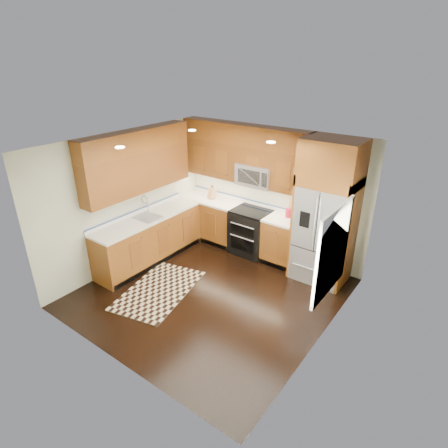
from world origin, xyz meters
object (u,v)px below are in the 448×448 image
Objects in this scene: utensil_crock at (289,211)px; range at (251,232)px; refrigerator at (326,213)px; knife_block at (212,193)px; rug at (159,290)px.

range is at bearing -167.53° from utensil_crock.
refrigerator is 8.38× the size of knife_block.
range is at bearing -3.93° from knife_block.
utensil_crock is at bearing 47.96° from rug.
range is 1.22m from knife_block.
rug is 2.52m from knife_block.
range is 0.36× the size of refrigerator.
refrigerator reaches higher than utensil_crock.
rug is 2.85m from utensil_crock.
rug is at bearing -134.66° from refrigerator.
rug is (-2.09, -2.11, -1.30)m from refrigerator.
utensil_crock reaches higher than rug.
knife_block is 0.85× the size of utensil_crock.
knife_block is at bearing 177.57° from refrigerator.
refrigerator is at bearing -2.43° from knife_block.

